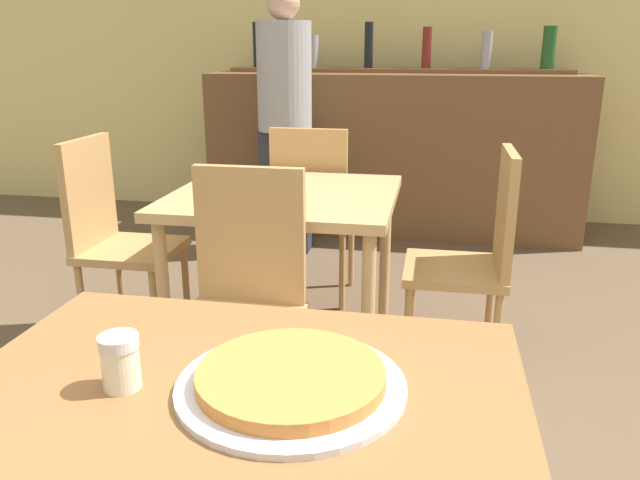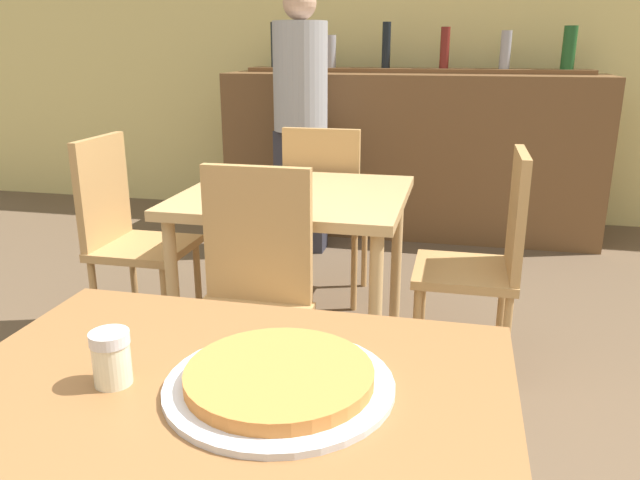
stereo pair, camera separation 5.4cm
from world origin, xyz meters
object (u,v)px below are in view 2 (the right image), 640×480
Objects in this scene: chair_far_side_back at (325,205)px; person_standing at (301,114)px; pizza_tray at (279,379)px; cheese_shaker at (111,358)px; chair_far_side_left at (126,227)px; chair_far_side_front at (250,290)px; chair_far_side_right at (488,252)px.

chair_far_side_back is 0.56× the size of person_standing.
chair_far_side_back reaches higher than pizza_tray.
person_standing reaches higher than chair_far_side_back.
chair_far_side_back is 9.92× the size of cheese_shaker.
chair_far_side_back is 1.00× the size of chair_far_side_left.
chair_far_side_front is 1.06m from cheese_shaker.
chair_far_side_back is 2.44× the size of pizza_tray.
chair_far_side_front is 1.00× the size of chair_far_side_left.
pizza_tray is (1.18, -1.56, 0.26)m from chair_far_side_left.
chair_far_side_left is at bearing 36.88° from chair_far_side_back.
chair_far_side_back is at bearing 90.00° from chair_far_side_front.
chair_far_side_front is at bearing 90.00° from chair_far_side_back.
cheese_shaker is at bearing -22.75° from chair_far_side_right.
chair_far_side_back is 0.99m from person_standing.
chair_far_side_back is 0.99m from chair_far_side_left.
chair_far_side_front reaches higher than cheese_shaker.
chair_far_side_right is 9.92× the size of cheese_shaker.
chair_far_side_left is 1.97m from pizza_tray.
chair_far_side_right is 1.87m from person_standing.
cheese_shaker is at bearing -150.58° from chair_far_side_left.
chair_far_side_front is at bearing -126.88° from chair_far_side_left.
cheese_shaker is (-0.67, -1.61, 0.29)m from chair_far_side_right.
pizza_tray is at bearing 100.32° from chair_far_side_back.
chair_far_side_right is 1.77m from cheese_shaker.
chair_far_side_front is 2.10m from person_standing.
chair_far_side_left is at bearing 143.12° from chair_far_side_front.
chair_far_side_back is at bearing -126.88° from chair_far_side_right.
chair_far_side_front is 1.00× the size of chair_far_side_back.
chair_far_side_back is at bearing -53.12° from chair_far_side_left.
chair_far_side_right is at bearing -51.76° from person_standing.
cheese_shaker is (0.12, -1.01, 0.29)m from chair_far_side_front.
pizza_tray is (0.39, -2.15, 0.26)m from chair_far_side_back.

